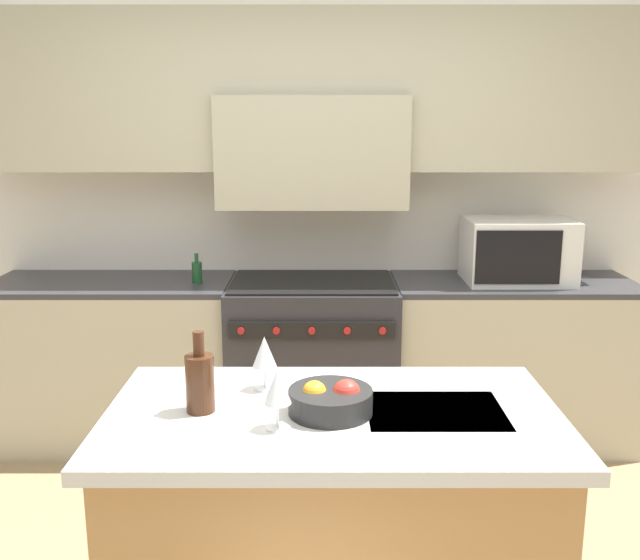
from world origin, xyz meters
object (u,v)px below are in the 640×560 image
(microwave, at_px, (518,251))
(wine_glass_far, at_px, (265,354))
(wine_glass_near, at_px, (278,388))
(oil_bottle_on_counter, at_px, (197,272))
(fruit_bowl, at_px, (331,400))
(wine_bottle, at_px, (200,381))
(range_stove, at_px, (313,362))

(microwave, bearing_deg, wine_glass_far, -128.35)
(wine_glass_near, height_order, oil_bottle_on_counter, wine_glass_near)
(wine_glass_near, height_order, fruit_bowl, wine_glass_near)
(microwave, relative_size, wine_glass_near, 3.13)
(wine_bottle, height_order, fruit_bowl, wine_bottle)
(oil_bottle_on_counter, bearing_deg, wine_glass_near, -73.65)
(wine_glass_far, xyz_separation_m, oil_bottle_on_counter, (-0.49, 1.58, -0.06))
(wine_glass_near, bearing_deg, wine_bottle, 152.28)
(range_stove, bearing_deg, oil_bottle_on_counter, -177.91)
(wine_glass_far, bearing_deg, fruit_bowl, -42.54)
(microwave, bearing_deg, fruit_bowl, -120.24)
(microwave, bearing_deg, oil_bottle_on_counter, -178.65)
(range_stove, bearing_deg, wine_bottle, -100.44)
(microwave, xyz_separation_m, oil_bottle_on_counter, (-1.77, -0.04, -0.11))
(microwave, bearing_deg, wine_glass_near, -122.21)
(microwave, distance_m, wine_glass_far, 2.06)
(wine_glass_far, relative_size, oil_bottle_on_counter, 1.10)
(microwave, distance_m, wine_bottle, 2.33)
(wine_bottle, relative_size, wine_glass_far, 1.40)
(microwave, distance_m, fruit_bowl, 2.11)
(wine_glass_near, bearing_deg, wine_glass_far, 101.02)
(range_stove, height_order, fruit_bowl, fruit_bowl)
(wine_bottle, height_order, oil_bottle_on_counter, wine_bottle)
(wine_bottle, height_order, wine_glass_far, wine_bottle)
(wine_bottle, xyz_separation_m, wine_glass_far, (0.19, 0.19, 0.03))
(wine_bottle, bearing_deg, range_stove, 79.56)
(range_stove, xyz_separation_m, wine_glass_near, (-0.08, -1.92, 0.59))
(wine_glass_far, height_order, fruit_bowl, wine_glass_far)
(oil_bottle_on_counter, bearing_deg, wine_bottle, -80.10)
(range_stove, distance_m, microwave, 1.31)
(range_stove, distance_m, wine_bottle, 1.90)
(microwave, height_order, wine_glass_far, microwave)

